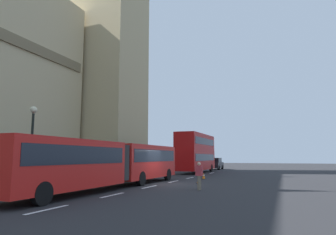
{
  "coord_description": "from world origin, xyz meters",
  "views": [
    {
      "loc": [
        -20.68,
        -8.54,
        2.01
      ],
      "look_at": [
        10.39,
        3.69,
        6.5
      ],
      "focal_mm": 31.36,
      "sensor_mm": 36.0,
      "label": 1
    }
  ],
  "objects_px": {
    "articulated_bus": "(112,161)",
    "double_decker_bus": "(196,151)",
    "traffic_cone_middle": "(204,176)",
    "pedestrian_near_cones": "(199,175)",
    "sedan_lead": "(215,164)",
    "traffic_cone_west": "(199,180)",
    "street_lamp": "(32,140)"
  },
  "relations": [
    {
      "from": "articulated_bus",
      "to": "pedestrian_near_cones",
      "type": "xyz_separation_m",
      "value": [
        1.07,
        -5.61,
        -0.83
      ]
    },
    {
      "from": "articulated_bus",
      "to": "traffic_cone_west",
      "type": "height_order",
      "value": "articulated_bus"
    },
    {
      "from": "articulated_bus",
      "to": "double_decker_bus",
      "type": "xyz_separation_m",
      "value": [
        20.02,
        0.0,
        0.96
      ]
    },
    {
      "from": "sedan_lead",
      "to": "pedestrian_near_cones",
      "type": "bearing_deg",
      "value": -169.56
    },
    {
      "from": "traffic_cone_west",
      "to": "articulated_bus",
      "type": "bearing_deg",
      "value": 141.52
    },
    {
      "from": "traffic_cone_middle",
      "to": "double_decker_bus",
      "type": "bearing_deg",
      "value": 19.59
    },
    {
      "from": "street_lamp",
      "to": "sedan_lead",
      "type": "bearing_deg",
      "value": -8.06
    },
    {
      "from": "double_decker_bus",
      "to": "traffic_cone_west",
      "type": "distance_m",
      "value": 15.38
    },
    {
      "from": "double_decker_bus",
      "to": "street_lamp",
      "type": "relative_size",
      "value": 1.96
    },
    {
      "from": "articulated_bus",
      "to": "traffic_cone_middle",
      "type": "xyz_separation_m",
      "value": [
        9.98,
        -3.57,
        -1.46
      ]
    },
    {
      "from": "double_decker_bus",
      "to": "traffic_cone_middle",
      "type": "bearing_deg",
      "value": -160.41
    },
    {
      "from": "traffic_cone_middle",
      "to": "street_lamp",
      "type": "relative_size",
      "value": 0.11
    },
    {
      "from": "articulated_bus",
      "to": "traffic_cone_middle",
      "type": "height_order",
      "value": "articulated_bus"
    },
    {
      "from": "street_lamp",
      "to": "traffic_cone_middle",
      "type": "bearing_deg",
      "value": -33.23
    },
    {
      "from": "traffic_cone_west",
      "to": "sedan_lead",
      "type": "bearing_deg",
      "value": 9.45
    },
    {
      "from": "sedan_lead",
      "to": "traffic_cone_middle",
      "type": "relative_size",
      "value": 7.59
    },
    {
      "from": "sedan_lead",
      "to": "pedestrian_near_cones",
      "type": "relative_size",
      "value": 2.6
    },
    {
      "from": "articulated_bus",
      "to": "traffic_cone_west",
      "type": "xyz_separation_m",
      "value": [
        5.47,
        -4.35,
        -1.46
      ]
    },
    {
      "from": "double_decker_bus",
      "to": "pedestrian_near_cones",
      "type": "distance_m",
      "value": 19.85
    },
    {
      "from": "double_decker_bus",
      "to": "street_lamp",
      "type": "xyz_separation_m",
      "value": [
        -22.37,
        4.5,
        0.35
      ]
    },
    {
      "from": "traffic_cone_west",
      "to": "street_lamp",
      "type": "bearing_deg",
      "value": 131.45
    },
    {
      "from": "traffic_cone_west",
      "to": "traffic_cone_middle",
      "type": "relative_size",
      "value": 1.0
    },
    {
      "from": "double_decker_bus",
      "to": "pedestrian_near_cones",
      "type": "relative_size",
      "value": 6.1
    },
    {
      "from": "articulated_bus",
      "to": "traffic_cone_middle",
      "type": "relative_size",
      "value": 29.79
    },
    {
      "from": "articulated_bus",
      "to": "sedan_lead",
      "type": "distance_m",
      "value": 30.64
    },
    {
      "from": "double_decker_bus",
      "to": "sedan_lead",
      "type": "distance_m",
      "value": 10.76
    },
    {
      "from": "articulated_bus",
      "to": "traffic_cone_west",
      "type": "relative_size",
      "value": 29.79
    },
    {
      "from": "articulated_bus",
      "to": "double_decker_bus",
      "type": "height_order",
      "value": "double_decker_bus"
    },
    {
      "from": "sedan_lead",
      "to": "traffic_cone_west",
      "type": "distance_m",
      "value": 25.51
    },
    {
      "from": "street_lamp",
      "to": "pedestrian_near_cones",
      "type": "xyz_separation_m",
      "value": [
        3.42,
        -10.12,
        -2.14
      ]
    },
    {
      "from": "articulated_bus",
      "to": "double_decker_bus",
      "type": "bearing_deg",
      "value": 0.01
    },
    {
      "from": "double_decker_bus",
      "to": "sedan_lead",
      "type": "xyz_separation_m",
      "value": [
        10.61,
        -0.16,
        -1.8
      ]
    }
  ]
}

